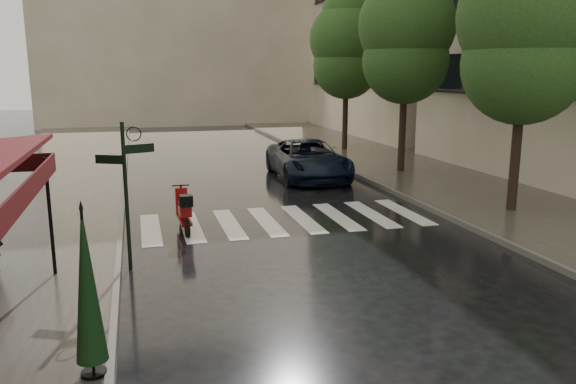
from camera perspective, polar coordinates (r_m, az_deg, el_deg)
name	(u,v)px	position (r m, az deg, el deg)	size (l,w,h in m)	color
ground	(205,322)	(9.69, -8.46, -12.89)	(120.00, 120.00, 0.00)	black
sidewalk_near	(33,190)	(21.43, -24.46, 0.17)	(6.00, 60.00, 0.12)	#38332D
sidewalk_far	(417,171)	(23.91, 12.97, 2.08)	(5.50, 60.00, 0.12)	#38332D
curb_near	(124,185)	(21.14, -16.30, 0.67)	(0.12, 60.00, 0.16)	#595651
curb_far	(354,174)	(22.73, 6.72, 1.84)	(0.12, 60.00, 0.16)	#595651
crosswalk	(285,220)	(15.79, -0.33, -2.86)	(7.85, 3.20, 0.01)	silver
signpost	(126,184)	(11.96, -16.15, 0.80)	(1.17, 0.29, 3.10)	black
tree_near	(527,26)	(17.37, 23.07, 15.26)	(3.80, 3.80, 7.99)	black
tree_mid	(406,33)	(23.28, 11.93, 15.55)	(3.80, 3.80, 8.34)	black
tree_far	(347,45)	(29.75, 5.98, 14.65)	(3.80, 3.80, 8.16)	black
scooter	(184,212)	(14.82, -10.50, -2.01)	(0.45, 1.71, 1.12)	black
parked_car	(308,159)	(21.92, 2.04, 3.33)	(2.49, 5.40, 1.50)	black
parasol_front	(87,286)	(7.77, -19.73, -8.98)	(0.42, 0.42, 2.33)	black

